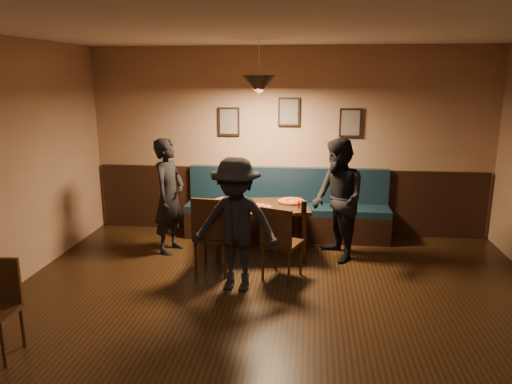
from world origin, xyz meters
The scene contains 23 objects.
floor centered at (0.00, 0.00, 0.00)m, with size 7.00×7.00×0.00m, color black.
ceiling centered at (0.00, 0.00, 2.80)m, with size 7.00×7.00×0.00m, color silver.
wall_back centered at (0.00, 3.50, 1.40)m, with size 6.00×6.00×0.00m, color #8C704F.
wainscot centered at (0.00, 3.47, 0.50)m, with size 5.88×0.06×1.00m, color black.
booth_bench centered at (0.00, 3.20, 0.50)m, with size 3.00×0.60×1.00m, color #0F232D, non-canonical shape.
picture_left centered at (-0.90, 3.47, 1.70)m, with size 0.32×0.04×0.42m, color black.
picture_center centered at (0.00, 3.47, 1.85)m, with size 0.32×0.04×0.42m, color black.
picture_right centered at (0.90, 3.47, 1.70)m, with size 0.32×0.04×0.42m, color black.
pendant_lamp centered at (-0.33, 2.46, 2.25)m, with size 0.44×0.44×0.25m, color black.
dining_table centered at (-0.33, 2.46, 0.34)m, with size 1.28×0.82×0.68m, color black.
chair_near_left centered at (-0.81, 1.79, 0.49)m, with size 0.43×0.43×0.98m, color black, non-canonical shape.
chair_near_right centered at (0.03, 1.70, 0.45)m, with size 0.40×0.40×0.90m, color black, non-canonical shape.
diner_left centered at (-1.56, 2.43, 0.78)m, with size 0.57×0.38×1.57m, color black.
diner_right centered at (0.70, 2.41, 0.80)m, with size 0.78×0.61×1.60m, color black.
diner_front centered at (-0.47, 1.32, 0.76)m, with size 0.98×0.56×1.52m, color black.
pizza_a centered at (-0.79, 2.59, 0.70)m, with size 0.33×0.33×0.04m, color orange.
pizza_b centered at (-0.33, 2.27, 0.70)m, with size 0.35×0.35×0.04m, color orange.
pizza_c centered at (0.09, 2.65, 0.70)m, with size 0.36×0.36×0.04m, color orange.
soda_glass centered at (0.27, 2.15, 0.76)m, with size 0.07×0.07×0.16m, color black.
tabasco_bottle centered at (0.20, 2.38, 0.74)m, with size 0.03×0.03×0.11m, color #920E04.
napkin_a centered at (-0.88, 2.68, 0.69)m, with size 0.16×0.16×0.01m, color #1F772A.
napkin_b centered at (-0.88, 2.21, 0.69)m, with size 0.14×0.14×0.01m, color #1D6E2A.
cutlery_set centered at (-0.35, 2.12, 0.69)m, with size 0.02×0.21×0.00m, color silver.
Camera 1 is at (0.34, -3.72, 2.37)m, focal length 33.80 mm.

